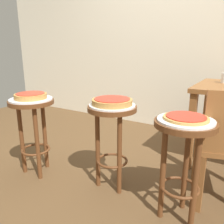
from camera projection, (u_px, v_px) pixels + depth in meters
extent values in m
plane|color=brown|center=(104.00, 180.00, 2.00)|extent=(6.00, 6.00, 0.00)
cube|color=beige|center=(176.00, 14.00, 2.94)|extent=(6.00, 0.10, 3.00)
cylinder|color=#5B3319|center=(31.00, 102.00, 1.95)|extent=(0.37, 0.37, 0.03)
cylinder|color=#5B3319|center=(45.00, 135.00, 2.13)|extent=(0.04, 0.04, 0.64)
cylinder|color=#5B3319|center=(22.00, 139.00, 2.04)|extent=(0.04, 0.04, 0.64)
cylinder|color=#5B3319|center=(37.00, 144.00, 1.94)|extent=(0.04, 0.04, 0.64)
torus|color=#5B3319|center=(36.00, 149.00, 2.06)|extent=(0.25, 0.25, 0.02)
cylinder|color=silver|center=(31.00, 99.00, 1.94)|extent=(0.35, 0.35, 0.01)
cylinder|color=#B78442|center=(31.00, 96.00, 1.93)|extent=(0.26, 0.26, 0.04)
cylinder|color=#B23823|center=(30.00, 93.00, 1.93)|extent=(0.23, 0.23, 0.01)
cylinder|color=#5B3319|center=(185.00, 124.00, 1.39)|extent=(0.37, 0.37, 0.03)
cylinder|color=#5B3319|center=(186.00, 167.00, 1.57)|extent=(0.04, 0.04, 0.64)
cylinder|color=#5B3319|center=(163.00, 174.00, 1.48)|extent=(0.04, 0.04, 0.64)
cylinder|color=#5B3319|center=(195.00, 183.00, 1.38)|extent=(0.04, 0.04, 0.64)
torus|color=#5B3319|center=(180.00, 187.00, 1.50)|extent=(0.25, 0.25, 0.02)
cylinder|color=silver|center=(186.00, 120.00, 1.38)|extent=(0.34, 0.34, 0.01)
cylinder|color=tan|center=(186.00, 118.00, 1.38)|extent=(0.27, 0.27, 0.01)
cylinder|color=red|center=(186.00, 116.00, 1.38)|extent=(0.23, 0.23, 0.01)
cylinder|color=#5B3319|center=(112.00, 108.00, 1.74)|extent=(0.37, 0.37, 0.03)
cylinder|color=#5B3319|center=(119.00, 145.00, 1.93)|extent=(0.04, 0.04, 0.64)
cylinder|color=#5B3319|center=(98.00, 149.00, 1.84)|extent=(0.04, 0.04, 0.64)
cylinder|color=#5B3319|center=(119.00, 155.00, 1.74)|extent=(0.04, 0.04, 0.64)
torus|color=#5B3319|center=(112.00, 161.00, 1.86)|extent=(0.25, 0.25, 0.02)
cylinder|color=silver|center=(112.00, 105.00, 1.74)|extent=(0.35, 0.35, 0.01)
cylinder|color=#B78442|center=(112.00, 102.00, 1.73)|extent=(0.30, 0.30, 0.04)
cylinder|color=red|center=(112.00, 99.00, 1.73)|extent=(0.27, 0.27, 0.01)
cube|color=brown|center=(191.00, 132.00, 2.10)|extent=(0.06, 0.06, 0.72)
cube|color=brown|center=(206.00, 114.00, 2.67)|extent=(0.06, 0.06, 0.72)
cube|color=brown|center=(196.00, 160.00, 1.90)|extent=(0.04, 0.04, 0.42)
cube|color=brown|center=(200.00, 184.00, 1.56)|extent=(0.04, 0.04, 0.42)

